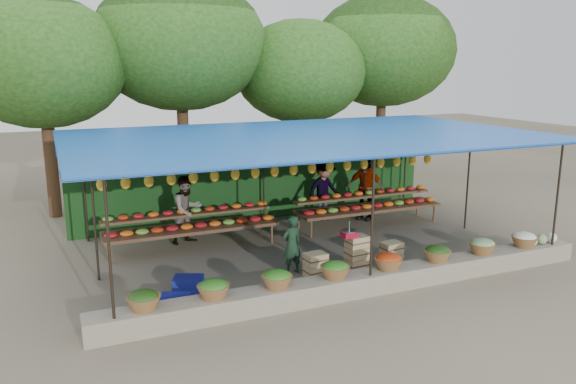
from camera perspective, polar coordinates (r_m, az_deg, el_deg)
name	(u,v)px	position (r m, az deg, el deg)	size (l,w,h in m)	color
ground	(307,251)	(13.66, 1.92, -5.97)	(60.00, 60.00, 0.00)	brown
stone_curb	(366,282)	(11.32, 7.93, -9.07)	(10.60, 0.55, 0.40)	#6D6557
stall_canopy	(306,140)	(13.11, 1.88, 5.26)	(10.80, 6.60, 2.82)	black
produce_baskets	(362,266)	(11.14, 7.54, -7.42)	(8.98, 0.58, 0.34)	brown
netting_backdrop	(261,177)	(16.15, -2.81, 1.56)	(10.60, 0.06, 2.50)	#1B4819
tree_row	(242,55)	(18.78, -4.69, 13.70)	(16.51, 5.50, 7.12)	#3D2616
fruit_table_left	(191,224)	(13.92, -9.81, -3.18)	(4.21, 0.95, 0.93)	#482A1D
fruit_table_right	(368,204)	(15.79, 8.10, -1.21)	(4.21, 0.95, 0.93)	#482A1D
crate_counter	(356,256)	(12.42, 6.87, -6.49)	(2.38, 0.38, 0.77)	tan
weighing_scale	(349,233)	(12.17, 6.22, -4.19)	(0.33, 0.33, 0.35)	red
vendor_seated	(292,245)	(12.02, 0.39, -5.38)	(0.47, 0.31, 1.29)	#16311E
customer_left	(187,210)	(14.22, -10.21, -1.79)	(0.84, 0.65, 1.72)	slate
customer_mid	(324,190)	(16.13, 3.68, 0.17)	(1.13, 0.65, 1.75)	slate
customer_right	(365,188)	(16.30, 7.84, 0.38)	(1.08, 0.45, 1.84)	slate
blue_crate_front	(176,304)	(10.54, -11.33, -11.12)	(0.55, 0.40, 0.33)	navy
blue_crate_back	(188,285)	(11.33, -10.08, -9.30)	(0.57, 0.41, 0.34)	navy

